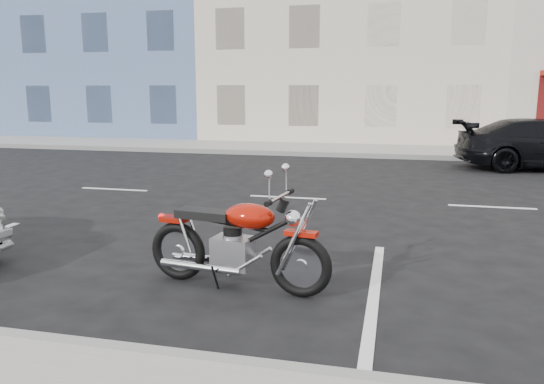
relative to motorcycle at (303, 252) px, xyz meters
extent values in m
plane|color=black|center=(0.75, 5.26, -0.50)|extent=(120.00, 120.00, 0.00)
cube|color=gray|center=(-4.25, 13.96, -0.43)|extent=(80.00, 3.40, 0.15)
cube|color=gray|center=(-4.25, 12.26, -0.42)|extent=(80.00, 0.12, 0.16)
cube|color=slate|center=(-13.25, 21.56, 6.00)|extent=(12.00, 12.00, 13.00)
cube|color=beige|center=(-1.25, 21.56, 5.25)|extent=(12.00, 12.00, 11.50)
torus|color=black|center=(0.75, -0.10, -0.17)|extent=(0.71, 0.21, 0.70)
torus|color=black|center=(-0.75, 0.10, -0.17)|extent=(0.71, 0.21, 0.70)
cube|color=#9F1105|center=(0.75, -0.10, 0.19)|extent=(0.37, 0.18, 0.05)
cube|color=#9F1105|center=(-0.79, 0.11, 0.21)|extent=(0.33, 0.21, 0.06)
cube|color=gray|center=(-0.05, 0.01, -0.11)|extent=(0.47, 0.37, 0.35)
ellipsoid|color=#9F1105|center=(0.16, -0.02, 0.33)|extent=(0.62, 0.43, 0.28)
cube|color=black|center=(-0.39, 0.05, 0.31)|extent=(0.68, 0.35, 0.09)
cylinder|color=silver|center=(0.51, -0.07, 0.57)|extent=(0.13, 0.73, 0.04)
sphere|color=silver|center=(0.65, -0.09, 0.35)|extent=(0.18, 0.18, 0.18)
cylinder|color=silver|center=(-0.41, -0.09, -0.28)|extent=(0.99, 0.21, 0.08)
cylinder|color=silver|center=(-0.37, 0.20, -0.28)|extent=(0.99, 0.21, 0.08)
cylinder|color=silver|center=(0.69, -0.09, 0.14)|extent=(0.40, 0.10, 0.83)
cylinder|color=black|center=(0.18, -0.02, 0.07)|extent=(0.84, 0.16, 0.51)
camera|label=1|loc=(0.92, -5.36, 1.70)|focal=35.00mm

